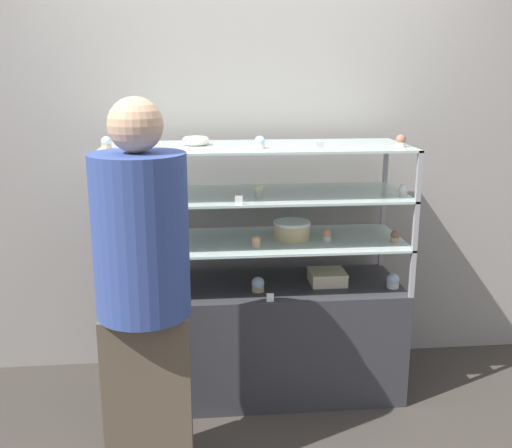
# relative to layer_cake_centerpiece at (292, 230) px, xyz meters

# --- Properties ---
(ground_plane) EXTENTS (20.00, 20.00, 0.00)m
(ground_plane) POSITION_rel_layer_cake_centerpiece_xyz_m (-0.19, -0.01, -0.92)
(ground_plane) COLOR #38332D
(back_wall) EXTENTS (8.00, 0.05, 2.60)m
(back_wall) POSITION_rel_layer_cake_centerpiece_xyz_m (-0.19, 0.41, 0.38)
(back_wall) COLOR gray
(back_wall) RESTS_ON ground_plane
(display_base) EXTENTS (1.56, 0.55, 0.62)m
(display_base) POSITION_rel_layer_cake_centerpiece_xyz_m (-0.19, -0.01, -0.61)
(display_base) COLOR #333338
(display_base) RESTS_ON ground_plane
(display_riser_lower) EXTENTS (1.56, 0.55, 0.25)m
(display_riser_lower) POSITION_rel_layer_cake_centerpiece_xyz_m (-0.19, -0.01, -0.06)
(display_riser_lower) COLOR #99999E
(display_riser_lower) RESTS_ON display_base
(display_riser_middle) EXTENTS (1.56, 0.55, 0.25)m
(display_riser_middle) POSITION_rel_layer_cake_centerpiece_xyz_m (-0.19, -0.01, 0.19)
(display_riser_middle) COLOR #99999E
(display_riser_middle) RESTS_ON display_riser_lower
(display_riser_upper) EXTENTS (1.56, 0.55, 0.25)m
(display_riser_upper) POSITION_rel_layer_cake_centerpiece_xyz_m (-0.19, -0.01, 0.44)
(display_riser_upper) COLOR #99999E
(display_riser_upper) RESTS_ON display_riser_middle
(layer_cake_centerpiece) EXTENTS (0.20, 0.20, 0.10)m
(layer_cake_centerpiece) POSITION_rel_layer_cake_centerpiece_xyz_m (0.00, 0.00, 0.00)
(layer_cake_centerpiece) COLOR #DBBC84
(layer_cake_centerpiece) RESTS_ON display_riser_lower
(sheet_cake_frosted) EXTENTS (0.19, 0.18, 0.07)m
(sheet_cake_frosted) POSITION_rel_layer_cake_centerpiece_xyz_m (0.19, -0.03, -0.26)
(sheet_cake_frosted) COLOR beige
(sheet_cake_frosted) RESTS_ON display_base
(cupcake_0) EXTENTS (0.07, 0.07, 0.08)m
(cupcake_0) POSITION_rel_layer_cake_centerpiece_xyz_m (-0.92, -0.12, -0.26)
(cupcake_0) COLOR #CCB28C
(cupcake_0) RESTS_ON display_base
(cupcake_1) EXTENTS (0.07, 0.07, 0.08)m
(cupcake_1) POSITION_rel_layer_cake_centerpiece_xyz_m (-0.19, -0.11, -0.26)
(cupcake_1) COLOR #CCB28C
(cupcake_1) RESTS_ON display_base
(cupcake_2) EXTENTS (0.07, 0.07, 0.08)m
(cupcake_2) POSITION_rel_layer_cake_centerpiece_xyz_m (0.53, -0.13, -0.26)
(cupcake_2) COLOR white
(cupcake_2) RESTS_ON display_base
(price_tag_0) EXTENTS (0.04, 0.00, 0.04)m
(price_tag_0) POSITION_rel_layer_cake_centerpiece_xyz_m (-0.15, -0.26, -0.28)
(price_tag_0) COLOR white
(price_tag_0) RESTS_ON display_base
(cupcake_3) EXTENTS (0.05, 0.05, 0.06)m
(cupcake_3) POSITION_rel_layer_cake_centerpiece_xyz_m (-0.91, -0.13, -0.02)
(cupcake_3) COLOR #CCB28C
(cupcake_3) RESTS_ON display_riser_lower
(cupcake_4) EXTENTS (0.05, 0.05, 0.06)m
(cupcake_4) POSITION_rel_layer_cake_centerpiece_xyz_m (-0.57, -0.16, -0.02)
(cupcake_4) COLOR white
(cupcake_4) RESTS_ON display_riser_lower
(cupcake_5) EXTENTS (0.05, 0.05, 0.06)m
(cupcake_5) POSITION_rel_layer_cake_centerpiece_xyz_m (-0.21, -0.14, -0.02)
(cupcake_5) COLOR #CCB28C
(cupcake_5) RESTS_ON display_riser_lower
(cupcake_6) EXTENTS (0.05, 0.05, 0.06)m
(cupcake_6) POSITION_rel_layer_cake_centerpiece_xyz_m (0.18, -0.05, -0.02)
(cupcake_6) COLOR white
(cupcake_6) RESTS_ON display_riser_lower
(cupcake_7) EXTENTS (0.05, 0.05, 0.06)m
(cupcake_7) POSITION_rel_layer_cake_centerpiece_xyz_m (0.53, -0.11, -0.02)
(cupcake_7) COLOR #CCB28C
(cupcake_7) RESTS_ON display_riser_lower
(price_tag_1) EXTENTS (0.04, 0.00, 0.04)m
(price_tag_1) POSITION_rel_layer_cake_centerpiece_xyz_m (-0.72, -0.26, -0.03)
(price_tag_1) COLOR white
(price_tag_1) RESTS_ON display_riser_lower
(cupcake_8) EXTENTS (0.05, 0.05, 0.06)m
(cupcake_8) POSITION_rel_layer_cake_centerpiece_xyz_m (-0.92, -0.06, 0.23)
(cupcake_8) COLOR white
(cupcake_8) RESTS_ON display_riser_middle
(cupcake_9) EXTENTS (0.05, 0.05, 0.06)m
(cupcake_9) POSITION_rel_layer_cake_centerpiece_xyz_m (-0.19, -0.08, 0.23)
(cupcake_9) COLOR beige
(cupcake_9) RESTS_ON display_riser_middle
(cupcake_10) EXTENTS (0.05, 0.05, 0.06)m
(cupcake_10) POSITION_rel_layer_cake_centerpiece_xyz_m (0.55, -0.14, 0.23)
(cupcake_10) COLOR white
(cupcake_10) RESTS_ON display_riser_middle
(price_tag_2) EXTENTS (0.04, 0.00, 0.04)m
(price_tag_2) POSITION_rel_layer_cake_centerpiece_xyz_m (-0.30, -0.26, 0.22)
(price_tag_2) COLOR white
(price_tag_2) RESTS_ON display_riser_middle
(cupcake_11) EXTENTS (0.05, 0.05, 0.06)m
(cupcake_11) POSITION_rel_layer_cake_centerpiece_xyz_m (-0.93, -0.08, 0.48)
(cupcake_11) COLOR #CCB28C
(cupcake_11) RESTS_ON display_riser_upper
(cupcake_12) EXTENTS (0.05, 0.05, 0.06)m
(cupcake_12) POSITION_rel_layer_cake_centerpiece_xyz_m (-0.19, -0.13, 0.48)
(cupcake_12) COLOR white
(cupcake_12) RESTS_ON display_riser_upper
(cupcake_13) EXTENTS (0.05, 0.05, 0.06)m
(cupcake_13) POSITION_rel_layer_cake_centerpiece_xyz_m (0.52, -0.13, 0.48)
(cupcake_13) COLOR beige
(cupcake_13) RESTS_ON display_riser_upper
(price_tag_3) EXTENTS (0.04, 0.00, 0.04)m
(price_tag_3) POSITION_rel_layer_cake_centerpiece_xyz_m (0.08, -0.26, 0.47)
(price_tag_3) COLOR white
(price_tag_3) RESTS_ON display_riser_upper
(donut_glazed) EXTENTS (0.14, 0.14, 0.04)m
(donut_glazed) POSITION_rel_layer_cake_centerpiece_xyz_m (-0.50, 0.05, 0.47)
(donut_glazed) COLOR #EFE5CC
(donut_glazed) RESTS_ON display_riser_upper
(customer_figure) EXTENTS (0.39, 0.39, 1.65)m
(customer_figure) POSITION_rel_layer_cake_centerpiece_xyz_m (-0.73, -0.69, -0.04)
(customer_figure) COLOR brown
(customer_figure) RESTS_ON ground_plane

